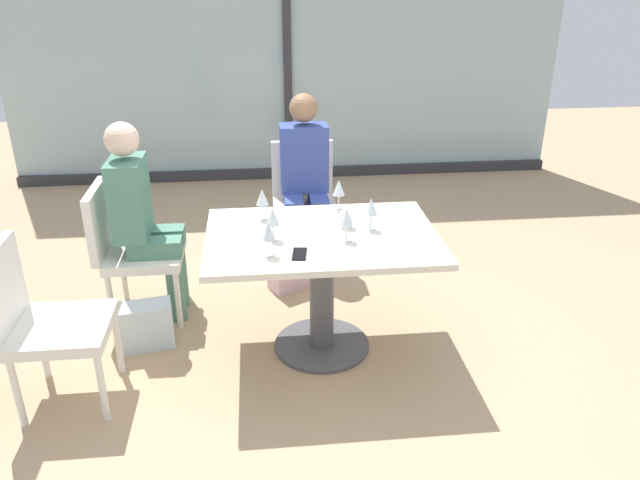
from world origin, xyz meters
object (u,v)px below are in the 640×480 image
Objects in this scene: dining_table_main at (322,264)px; person_far_left at (142,213)px; handbag_1 at (147,325)px; wine_glass_1 at (262,198)px; wine_glass_2 at (268,232)px; coffee_cup at (346,220)px; chair_side_end at (40,317)px; person_near_window at (305,174)px; wine_glass_3 at (273,217)px; wine_glass_5 at (371,207)px; handbag_0 at (291,269)px; wine_glass_0 at (339,188)px; chair_near_window at (304,195)px; chair_far_left at (128,244)px; wine_glass_4 at (347,218)px; cell_phone_on_table at (299,254)px.

person_far_left is (-1.04, 0.50, 0.15)m from dining_table_main.
wine_glass_1 is at bearing 1.25° from handbag_1.
coffee_cup is (0.44, 0.32, -0.09)m from wine_glass_2.
person_near_window is at bearing 45.80° from chair_side_end.
wine_glass_3 and wine_glass_5 have the same top height.
wine_glass_2 reaches higher than coffee_cup.
handbag_0 is 1.00× the size of handbag_1.
person_near_window is at bearing 77.41° from wine_glass_3.
person_near_window reaches higher than wine_glass_0.
chair_near_window is 1.38m from chair_far_left.
wine_glass_5 is at bearing -19.59° from wine_glass_1.
chair_side_end is at bearing -134.20° from person_near_window.
wine_glass_1 reaches higher than handbag_0.
chair_side_end is (-0.28, -0.83, 0.00)m from chair_far_left.
person_near_window is 6.81× the size of wine_glass_0.
wine_glass_1 and wine_glass_2 have the same top height.
chair_far_left is 2.90× the size of handbag_1.
chair_far_left is 9.67× the size of coffee_cup.
wine_glass_0 reaches higher than chair_side_end.
chair_near_window is 0.63m from handbag_0.
wine_glass_5 is (0.16, 0.13, 0.00)m from wine_glass_4.
wine_glass_0 is (1.18, -0.13, 0.16)m from person_far_left.
wine_glass_0 is at bearing 68.95° from dining_table_main.
handbag_0 is (-0.28, 0.66, -0.64)m from coffee_cup.
chair_near_window is at bearing 96.98° from coffee_cup.
handbag_0 is (-0.27, 0.39, -0.72)m from wine_glass_0.
handbag_0 is at bearing 119.91° from wine_glass_5.
dining_table_main is at bearing 12.96° from chair_side_end.
person_near_window is 1.00× the size of person_far_left.
chair_near_window is 9.67× the size of coffee_cup.
wine_glass_3 is (-0.41, -0.41, 0.00)m from wine_glass_0.
wine_glass_5 is (1.71, 0.37, 0.37)m from chair_side_end.
wine_glass_0 is (0.14, -0.78, 0.16)m from person_near_window.
handbag_0 is (0.16, 0.99, -0.72)m from wine_glass_2.
chair_side_end is 4.70× the size of wine_glass_1.
chair_near_window is 0.23m from person_near_window.
person_near_window reaches higher than wine_glass_2.
chair_near_window is 0.69× the size of person_near_window.
chair_far_left is 0.54m from handbag_1.
wine_glass_2 is at bearing -44.32° from person_far_left.
wine_glass_1 is at bearing 92.42° from wine_glass_2.
person_far_left is (0.39, 0.83, 0.20)m from chair_side_end.
handbag_1 is (-0.76, 0.16, -0.72)m from wine_glass_3.
person_far_left is 6.81× the size of wine_glass_0.
chair_far_left is (-1.15, 0.50, -0.05)m from dining_table_main.
wine_glass_2 is at bearing -102.07° from person_near_window.
wine_glass_0 is at bearing 73.13° from cell_phone_on_table.
wine_glass_2 is at bearing -101.21° from chair_near_window.
chair_side_end is 2.90× the size of handbag_1.
chair_near_window is at bearing 33.35° from chair_far_left.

